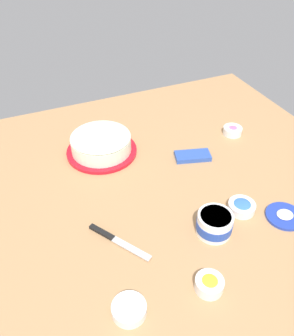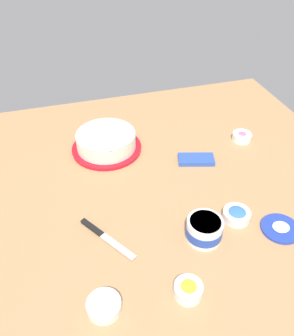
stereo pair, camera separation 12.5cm
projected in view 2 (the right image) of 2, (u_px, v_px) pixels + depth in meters
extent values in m
plane|color=tan|center=(172.00, 191.00, 1.30)|extent=(1.54, 1.54, 0.00)
cylinder|color=red|center=(107.00, 148.00, 1.49)|extent=(0.30, 0.30, 0.01)
cylinder|color=pink|center=(106.00, 142.00, 1.47)|extent=(0.23, 0.23, 0.05)
cylinder|color=white|center=(106.00, 141.00, 1.47)|extent=(0.25, 0.25, 0.06)
ellipsoid|color=white|center=(106.00, 134.00, 1.44)|extent=(0.25, 0.25, 0.03)
cylinder|color=white|center=(204.00, 229.00, 1.10)|extent=(0.11, 0.11, 0.08)
cylinder|color=#2347B2|center=(204.00, 230.00, 1.10)|extent=(0.12, 0.12, 0.03)
cylinder|color=white|center=(205.00, 223.00, 1.08)|extent=(0.10, 0.10, 0.01)
cylinder|color=#233DAD|center=(280.00, 228.00, 1.15)|extent=(0.13, 0.13, 0.01)
ellipsoid|color=white|center=(281.00, 227.00, 1.14)|extent=(0.06, 0.05, 0.01)
cube|color=silver|center=(118.00, 246.00, 1.09)|extent=(0.10, 0.13, 0.00)
cube|color=black|center=(92.00, 228.00, 1.15)|extent=(0.07, 0.09, 0.01)
cylinder|color=white|center=(242.00, 137.00, 1.54)|extent=(0.08, 0.08, 0.03)
cylinder|color=pink|center=(242.00, 136.00, 1.54)|extent=(0.07, 0.07, 0.01)
ellipsoid|color=pink|center=(242.00, 135.00, 1.53)|extent=(0.06, 0.06, 0.02)
cylinder|color=white|center=(104.00, 306.00, 0.93)|extent=(0.09, 0.09, 0.03)
cylinder|color=orange|center=(104.00, 306.00, 0.93)|extent=(0.08, 0.08, 0.01)
ellipsoid|color=orange|center=(104.00, 305.00, 0.92)|extent=(0.07, 0.07, 0.02)
cylinder|color=white|center=(236.00, 215.00, 1.18)|extent=(0.09, 0.09, 0.03)
cylinder|color=blue|center=(237.00, 214.00, 1.18)|extent=(0.08, 0.08, 0.01)
ellipsoid|color=blue|center=(237.00, 213.00, 1.17)|extent=(0.07, 0.07, 0.02)
cylinder|color=white|center=(188.00, 290.00, 0.96)|extent=(0.08, 0.08, 0.04)
cylinder|color=yellow|center=(188.00, 289.00, 0.96)|extent=(0.07, 0.07, 0.01)
ellipsoid|color=yellow|center=(189.00, 287.00, 0.95)|extent=(0.06, 0.06, 0.02)
cube|color=#2D51B2|center=(196.00, 159.00, 1.42)|extent=(0.16, 0.11, 0.02)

